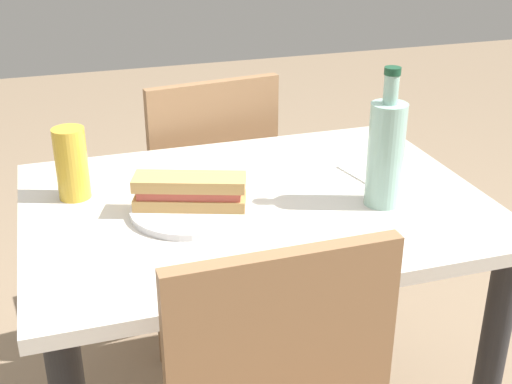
{
  "coord_description": "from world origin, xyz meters",
  "views": [
    {
      "loc": [
        -0.4,
        -1.28,
        1.38
      ],
      "look_at": [
        0.0,
        0.0,
        0.75
      ],
      "focal_mm": 48.16,
      "sensor_mm": 36.0,
      "label": 1
    }
  ],
  "objects_px": {
    "baguette_sandwich_near": "(190,191)",
    "beer_glass": "(72,163)",
    "dining_table": "(256,253)",
    "plate_near": "(191,209)",
    "chair_far": "(204,192)",
    "knife_near": "(188,194)",
    "water_bottle": "(386,152)"
  },
  "relations": [
    {
      "from": "baguette_sandwich_near",
      "to": "beer_glass",
      "type": "relative_size",
      "value": 1.51
    },
    {
      "from": "dining_table",
      "to": "baguette_sandwich_near",
      "type": "bearing_deg",
      "value": -173.85
    },
    {
      "from": "plate_near",
      "to": "chair_far",
      "type": "bearing_deg",
      "value": 74.58
    },
    {
      "from": "plate_near",
      "to": "knife_near",
      "type": "relative_size",
      "value": 1.42
    },
    {
      "from": "chair_far",
      "to": "dining_table",
      "type": "bearing_deg",
      "value": -91.07
    },
    {
      "from": "water_bottle",
      "to": "knife_near",
      "type": "bearing_deg",
      "value": 161.13
    },
    {
      "from": "plate_near",
      "to": "water_bottle",
      "type": "xyz_separation_m",
      "value": [
        0.4,
        -0.08,
        0.11
      ]
    },
    {
      "from": "dining_table",
      "to": "water_bottle",
      "type": "relative_size",
      "value": 3.32
    },
    {
      "from": "chair_far",
      "to": "beer_glass",
      "type": "height_order",
      "value": "beer_glass"
    },
    {
      "from": "beer_glass",
      "to": "baguette_sandwich_near",
      "type": "bearing_deg",
      "value": -34.05
    },
    {
      "from": "dining_table",
      "to": "knife_near",
      "type": "relative_size",
      "value": 5.55
    },
    {
      "from": "baguette_sandwich_near",
      "to": "beer_glass",
      "type": "bearing_deg",
      "value": 145.95
    },
    {
      "from": "knife_near",
      "to": "water_bottle",
      "type": "bearing_deg",
      "value": -18.87
    },
    {
      "from": "baguette_sandwich_near",
      "to": "knife_near",
      "type": "height_order",
      "value": "baguette_sandwich_near"
    },
    {
      "from": "knife_near",
      "to": "beer_glass",
      "type": "relative_size",
      "value": 1.12
    },
    {
      "from": "baguette_sandwich_near",
      "to": "knife_near",
      "type": "xyz_separation_m",
      "value": [
        0.01,
        0.06,
        -0.03
      ]
    },
    {
      "from": "dining_table",
      "to": "knife_near",
      "type": "height_order",
      "value": "knife_near"
    },
    {
      "from": "dining_table",
      "to": "water_bottle",
      "type": "xyz_separation_m",
      "value": [
        0.25,
        -0.09,
        0.25
      ]
    },
    {
      "from": "water_bottle",
      "to": "dining_table",
      "type": "bearing_deg",
      "value": 159.49
    },
    {
      "from": "plate_near",
      "to": "baguette_sandwich_near",
      "type": "xyz_separation_m",
      "value": [
        0.0,
        0.0,
        0.04
      ]
    },
    {
      "from": "plate_near",
      "to": "water_bottle",
      "type": "relative_size",
      "value": 0.85
    },
    {
      "from": "plate_near",
      "to": "water_bottle",
      "type": "height_order",
      "value": "water_bottle"
    },
    {
      "from": "knife_near",
      "to": "beer_glass",
      "type": "xyz_separation_m",
      "value": [
        -0.23,
        0.1,
        0.06
      ]
    },
    {
      "from": "beer_glass",
      "to": "dining_table",
      "type": "bearing_deg",
      "value": -20.0
    },
    {
      "from": "knife_near",
      "to": "beer_glass",
      "type": "height_order",
      "value": "beer_glass"
    },
    {
      "from": "baguette_sandwich_near",
      "to": "water_bottle",
      "type": "xyz_separation_m",
      "value": [
        0.4,
        -0.08,
        0.07
      ]
    },
    {
      "from": "baguette_sandwich_near",
      "to": "beer_glass",
      "type": "distance_m",
      "value": 0.27
    },
    {
      "from": "dining_table",
      "to": "plate_near",
      "type": "xyz_separation_m",
      "value": [
        -0.15,
        -0.02,
        0.14
      ]
    },
    {
      "from": "baguette_sandwich_near",
      "to": "knife_near",
      "type": "bearing_deg",
      "value": 82.3
    },
    {
      "from": "dining_table",
      "to": "baguette_sandwich_near",
      "type": "xyz_separation_m",
      "value": [
        -0.15,
        -0.02,
        0.18
      ]
    },
    {
      "from": "dining_table",
      "to": "beer_glass",
      "type": "xyz_separation_m",
      "value": [
        -0.37,
        0.14,
        0.21
      ]
    },
    {
      "from": "chair_far",
      "to": "beer_glass",
      "type": "relative_size",
      "value": 5.49
    }
  ]
}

